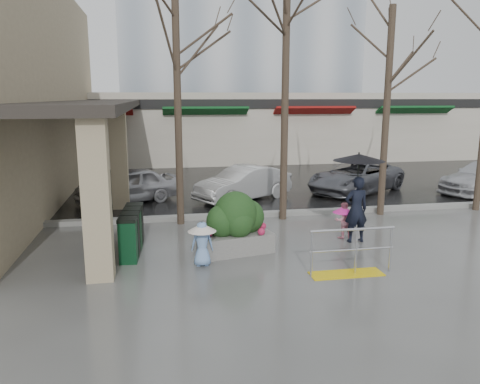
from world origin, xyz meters
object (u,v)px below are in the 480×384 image
object	(u,v)px
child_pink	(343,217)
car_c	(356,177)
tree_mideast	(390,61)
tree_west	(176,49)
car_b	(244,183)
tree_midwest	(286,46)
handrail	(350,258)
child_blue	(202,239)
news_boxes	(132,231)
planter	(236,223)
woman	(357,189)
car_a	(127,186)

from	to	relation	value
child_pink	car_c	bearing A→B (deg)	-125.09
tree_mideast	tree_west	bearing A→B (deg)	-180.00
tree_west	child_pink	bearing A→B (deg)	-27.80
tree_mideast	car_b	bearing A→B (deg)	144.00
tree_midwest	handrail	bearing A→B (deg)	-88.09
child_blue	news_boxes	distance (m)	2.04
planter	news_boxes	distance (m)	2.56
car_b	child_pink	bearing A→B (deg)	-11.21
woman	car_c	world-z (taller)	woman
child_blue	planter	xyz separation A→B (m)	(0.91, 0.80, 0.10)
child_pink	planter	size ratio (longest dim) A/B	0.52
handrail	car_b	bearing A→B (deg)	96.45
handrail	tree_mideast	xyz separation A→B (m)	(3.14, 4.80, 4.48)
handrail	tree_west	xyz separation A→B (m)	(-3.36, 4.80, 4.71)
child_blue	child_pink	bearing A→B (deg)	-154.54
tree_midwest	car_c	distance (m)	7.04
car_a	tree_mideast	bearing A→B (deg)	45.80
handrail	tree_west	bearing A→B (deg)	124.99
tree_midwest	child_blue	world-z (taller)	tree_midwest
child_pink	car_a	xyz separation A→B (m)	(-6.00, 5.48, 0.06)
news_boxes	car_a	size ratio (longest dim) A/B	0.52
tree_west	news_boxes	xyz separation A→B (m)	(-1.32, -2.45, -4.55)
car_b	car_a	bearing A→B (deg)	-124.41
tree_midwest	tree_mideast	size ratio (longest dim) A/B	1.08
woman	news_boxes	distance (m)	5.84
child_pink	car_a	distance (m)	8.13
tree_mideast	car_a	distance (m)	9.81
tree_mideast	car_a	xyz separation A→B (m)	(-8.24, 3.23, -4.23)
tree_west	planter	bearing A→B (deg)	-67.68
child_pink	planter	distance (m)	3.14
tree_midwest	woman	xyz separation A→B (m)	(1.24, -2.64, -3.80)
tree_mideast	woman	xyz separation A→B (m)	(-2.06, -2.64, -3.43)
tree_midwest	woman	distance (m)	4.79
tree_mideast	woman	world-z (taller)	tree_mideast
handrail	child_blue	xyz separation A→B (m)	(-3.07, 1.10, 0.26)
tree_mideast	woman	size ratio (longest dim) A/B	2.72
child_pink	news_boxes	world-z (taller)	news_boxes
tree_west	car_c	size ratio (longest dim) A/B	1.50
planter	car_c	world-z (taller)	planter
planter	handrail	bearing A→B (deg)	-41.15
handrail	tree_mideast	bearing A→B (deg)	56.81
handrail	car_a	world-z (taller)	car_a
child_blue	planter	size ratio (longest dim) A/B	0.54
child_blue	planter	bearing A→B (deg)	-133.37
tree_midwest	tree_mideast	bearing A→B (deg)	-0.00
tree_mideast	child_blue	size ratio (longest dim) A/B	6.29
tree_midwest	news_boxes	xyz separation A→B (m)	(-4.52, -2.45, -4.70)
woman	car_b	xyz separation A→B (m)	(-1.96, 5.56, -0.80)
tree_midwest	car_b	xyz separation A→B (m)	(-0.71, 2.92, -4.60)
child_pink	tree_west	bearing A→B (deg)	-35.92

